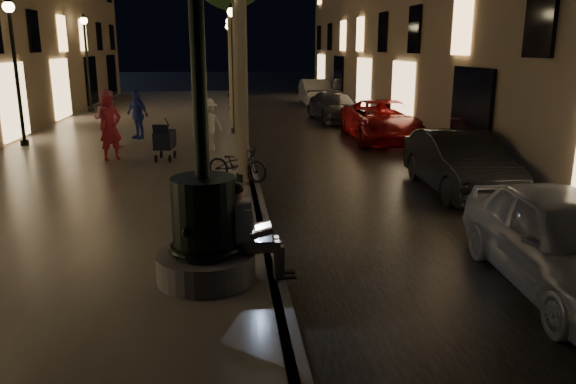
{
  "coord_description": "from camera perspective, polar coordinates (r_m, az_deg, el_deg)",
  "views": [
    {
      "loc": [
        -0.68,
        -5.56,
        3.44
      ],
      "look_at": [
        0.29,
        3.0,
        1.2
      ],
      "focal_mm": 35.0,
      "sensor_mm": 36.0,
      "label": 1
    }
  ],
  "objects": [
    {
      "name": "ground",
      "position": [
        20.86,
        -4.51,
        5.05
      ],
      "size": [
        120.0,
        120.0,
        0.0
      ],
      "primitive_type": "plane",
      "color": "black",
      "rests_on": "ground"
    },
    {
      "name": "cobble_lane",
      "position": [
        21.17,
        3.66,
        5.23
      ],
      "size": [
        6.0,
        45.0,
        0.02
      ],
      "primitive_type": "cube",
      "color": "black",
      "rests_on": "ground"
    },
    {
      "name": "promenade",
      "position": [
        21.09,
        -15.48,
        4.95
      ],
      "size": [
        8.0,
        45.0,
        0.2
      ],
      "primitive_type": "cube",
      "color": "#635E57",
      "rests_on": "ground"
    },
    {
      "name": "curb_strip",
      "position": [
        20.84,
        -4.52,
        5.32
      ],
      "size": [
        0.25,
        45.0,
        0.2
      ],
      "primitive_type": "cube",
      "color": "#59595B",
      "rests_on": "ground"
    },
    {
      "name": "fountain_lamppost",
      "position": [
        7.89,
        -8.52,
        -1.99
      ],
      "size": [
        1.4,
        1.4,
        5.21
      ],
      "color": "#59595B",
      "rests_on": "promenade"
    },
    {
      "name": "seated_man_laptop",
      "position": [
        7.97,
        -4.02,
        -3.76
      ],
      "size": [
        1.04,
        0.35,
        1.41
      ],
      "color": "tan",
      "rests_on": "promenade"
    },
    {
      "name": "lamp_curb_a",
      "position": [
        13.57,
        -4.99,
        13.67
      ],
      "size": [
        0.36,
        0.36,
        4.81
      ],
      "color": "black",
      "rests_on": "promenade"
    },
    {
      "name": "lamp_curb_b",
      "position": [
        21.56,
        -5.61,
        13.98
      ],
      "size": [
        0.36,
        0.36,
        4.81
      ],
      "color": "black",
      "rests_on": "promenade"
    },
    {
      "name": "lamp_curb_c",
      "position": [
        29.56,
        -5.89,
        14.12
      ],
      "size": [
        0.36,
        0.36,
        4.81
      ],
      "color": "black",
      "rests_on": "promenade"
    },
    {
      "name": "lamp_curb_d",
      "position": [
        37.56,
        -6.06,
        14.2
      ],
      "size": [
        0.36,
        0.36,
        4.81
      ],
      "color": "black",
      "rests_on": "promenade"
    },
    {
      "name": "lamp_left_b",
      "position": [
        20.68,
        -26.08,
        12.59
      ],
      "size": [
        0.36,
        0.36,
        4.81
      ],
      "color": "black",
      "rests_on": "promenade"
    },
    {
      "name": "lamp_left_c",
      "position": [
        30.31,
        -19.82,
        13.37
      ],
      "size": [
        0.36,
        0.36,
        4.81
      ],
      "color": "black",
      "rests_on": "promenade"
    },
    {
      "name": "stroller",
      "position": [
        16.72,
        -12.43,
        5.19
      ],
      "size": [
        0.6,
        1.2,
        1.21
      ],
      "rotation": [
        0.0,
        0.0,
        -0.12
      ],
      "color": "black",
      "rests_on": "promenade"
    },
    {
      "name": "car_front",
      "position": [
        8.97,
        26.33,
        -4.49
      ],
      "size": [
        2.08,
        4.48,
        1.48
      ],
      "primitive_type": "imported",
      "rotation": [
        0.0,
        0.0,
        -0.08
      ],
      "color": "#A6A9AD",
      "rests_on": "ground"
    },
    {
      "name": "car_second",
      "position": [
        14.08,
        17.05,
        2.85
      ],
      "size": [
        1.71,
        4.49,
        1.46
      ],
      "primitive_type": "imported",
      "rotation": [
        0.0,
        0.0,
        -0.04
      ],
      "color": "black",
      "rests_on": "ground"
    },
    {
      "name": "car_third",
      "position": [
        21.28,
        9.72,
        7.12
      ],
      "size": [
        2.62,
        5.46,
        1.5
      ],
      "primitive_type": "imported",
      "rotation": [
        0.0,
        0.0,
        -0.02
      ],
      "color": "maroon",
      "rests_on": "ground"
    },
    {
      "name": "car_rear",
      "position": [
        26.84,
        4.74,
        8.61
      ],
      "size": [
        2.25,
        4.73,
        1.33
      ],
      "primitive_type": "imported",
      "rotation": [
        0.0,
        0.0,
        0.08
      ],
      "color": "#303136",
      "rests_on": "ground"
    },
    {
      "name": "car_fifth",
      "position": [
        34.22,
        2.83,
        10.08
      ],
      "size": [
        1.67,
        4.63,
        1.52
      ],
      "primitive_type": "imported",
      "rotation": [
        0.0,
        0.0,
        -0.01
      ],
      "color": "#AAAAA5",
      "rests_on": "ground"
    },
    {
      "name": "pedestrian_red",
      "position": [
        17.18,
        -17.59,
        6.23
      ],
      "size": [
        0.82,
        0.77,
        1.89
      ],
      "primitive_type": "imported",
      "rotation": [
        0.0,
        0.0,
        0.64
      ],
      "color": "#BE2637",
      "rests_on": "promenade"
    },
    {
      "name": "pedestrian_pink",
      "position": [
        19.25,
        -17.87,
        7.06
      ],
      "size": [
        1.01,
        0.84,
        1.9
      ],
      "primitive_type": "imported",
      "rotation": [
        0.0,
        0.0,
        3.01
      ],
      "color": "pink",
      "rests_on": "promenade"
    },
    {
      "name": "pedestrian_white",
      "position": [
        18.14,
        -8.09,
        6.81
      ],
      "size": [
        1.23,
        1.08,
        1.65
      ],
      "primitive_type": "imported",
      "rotation": [
        0.0,
        0.0,
        3.68
      ],
      "color": "white",
      "rests_on": "promenade"
    },
    {
      "name": "pedestrian_blue",
      "position": [
        20.98,
        -15.05,
        7.61
      ],
      "size": [
        1.05,
        1.0,
        1.74
      ],
      "primitive_type": "imported",
      "rotation": [
        0.0,
        0.0,
        5.55
      ],
      "color": "navy",
      "rests_on": "promenade"
    },
    {
      "name": "bicycle",
      "position": [
        13.93,
        -5.17,
        2.85
      ],
      "size": [
        1.67,
        1.25,
        0.84
      ],
      "primitive_type": "imported",
      "rotation": [
        0.0,
        0.0,
        1.07
      ],
      "color": "black",
      "rests_on": "promenade"
    }
  ]
}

